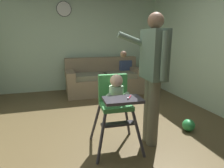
{
  "coord_description": "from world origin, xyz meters",
  "views": [
    {
      "loc": [
        -0.54,
        -2.21,
        1.36
      ],
      "look_at": [
        0.12,
        0.04,
        0.79
      ],
      "focal_mm": 30.63,
      "sensor_mm": 36.0,
      "label": 1
    }
  ],
  "objects_px": {
    "high_chair": "(116,98)",
    "wall_clock": "(64,9)",
    "couch": "(104,79)",
    "toy_ball": "(189,125)",
    "toy_ball_second": "(153,115)",
    "adult_standing": "(153,73)"
  },
  "relations": [
    {
      "from": "toy_ball",
      "to": "couch",
      "type": "bearing_deg",
      "value": 105.9
    },
    {
      "from": "toy_ball",
      "to": "wall_clock",
      "type": "relative_size",
      "value": 0.51
    },
    {
      "from": "high_chair",
      "to": "wall_clock",
      "type": "xyz_separation_m",
      "value": [
        -0.39,
        2.99,
        1.38
      ]
    },
    {
      "from": "couch",
      "to": "toy_ball_second",
      "type": "height_order",
      "value": "couch"
    },
    {
      "from": "high_chair",
      "to": "toy_ball",
      "type": "height_order",
      "value": "high_chair"
    },
    {
      "from": "couch",
      "to": "toy_ball",
      "type": "bearing_deg",
      "value": 15.9
    },
    {
      "from": "toy_ball",
      "to": "wall_clock",
      "type": "height_order",
      "value": "wall_clock"
    },
    {
      "from": "toy_ball",
      "to": "toy_ball_second",
      "type": "height_order",
      "value": "toy_ball_second"
    },
    {
      "from": "adult_standing",
      "to": "toy_ball",
      "type": "bearing_deg",
      "value": -169.58
    },
    {
      "from": "couch",
      "to": "wall_clock",
      "type": "xyz_separation_m",
      "value": [
        -0.87,
        0.48,
        1.7
      ]
    },
    {
      "from": "couch",
      "to": "high_chair",
      "type": "distance_m",
      "value": 2.59
    },
    {
      "from": "high_chair",
      "to": "toy_ball_second",
      "type": "height_order",
      "value": "high_chair"
    },
    {
      "from": "wall_clock",
      "to": "toy_ball",
      "type": "bearing_deg",
      "value": -61.61
    },
    {
      "from": "toy_ball",
      "to": "high_chair",
      "type": "bearing_deg",
      "value": -174.7
    },
    {
      "from": "high_chair",
      "to": "toy_ball",
      "type": "distance_m",
      "value": 1.31
    },
    {
      "from": "couch",
      "to": "toy_ball",
      "type": "height_order",
      "value": "couch"
    },
    {
      "from": "couch",
      "to": "toy_ball_second",
      "type": "relative_size",
      "value": 10.09
    },
    {
      "from": "wall_clock",
      "to": "toy_ball_second",
      "type": "bearing_deg",
      "value": -62.34
    },
    {
      "from": "couch",
      "to": "wall_clock",
      "type": "bearing_deg",
      "value": -118.62
    },
    {
      "from": "high_chair",
      "to": "wall_clock",
      "type": "bearing_deg",
      "value": -169.66
    },
    {
      "from": "couch",
      "to": "adult_standing",
      "type": "distance_m",
      "value": 2.6
    },
    {
      "from": "high_chair",
      "to": "toy_ball_second",
      "type": "bearing_deg",
      "value": 128.37
    }
  ]
}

